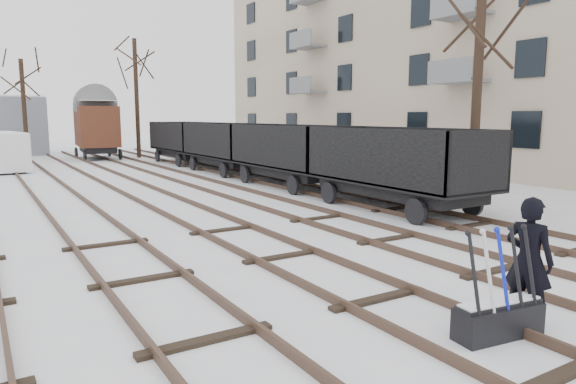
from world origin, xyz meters
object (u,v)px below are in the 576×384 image
ground_frame (499,317)px  freight_wagon_a (396,179)px  box_van_wagon (96,125)px  worker (529,261)px

ground_frame → freight_wagon_a: size_ratio=0.23×
ground_frame → freight_wagon_a: 9.69m
ground_frame → box_van_wagon: (1.55, 33.89, 2.06)m
box_van_wagon → freight_wagon_a: bearing=-76.5°
freight_wagon_a → box_van_wagon: 26.31m
freight_wagon_a → box_van_wagon: bearing=98.7°
worker → freight_wagon_a: bearing=-43.1°
ground_frame → worker: 1.00m
ground_frame → freight_wagon_a: bearing=62.3°
ground_frame → box_van_wagon: box_van_wagon is taller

